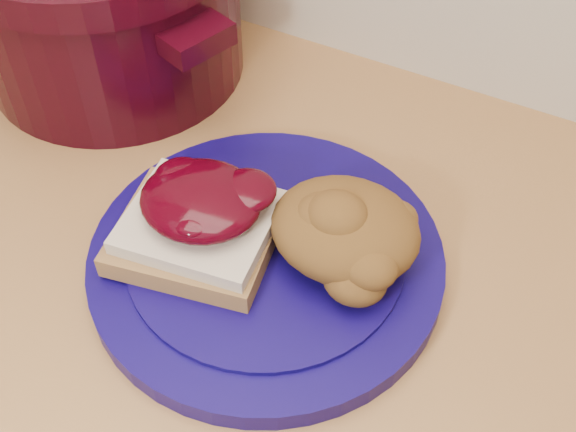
% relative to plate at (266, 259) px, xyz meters
% --- Properties ---
extents(plate, '(0.32, 0.32, 0.02)m').
position_rel_plate_xyz_m(plate, '(0.00, 0.00, 0.00)').
color(plate, '#0E0550').
rests_on(plate, wood_countertop).
extents(sandwich, '(0.14, 0.13, 0.06)m').
position_rel_plate_xyz_m(sandwich, '(-0.05, -0.02, 0.04)').
color(sandwich, olive).
rests_on(sandwich, plate).
extents(stuffing_mound, '(0.13, 0.11, 0.06)m').
position_rel_plate_xyz_m(stuffing_mound, '(0.06, 0.03, 0.04)').
color(stuffing_mound, brown).
rests_on(stuffing_mound, plate).
extents(pepper_grinder, '(0.06, 0.06, 0.11)m').
position_rel_plate_xyz_m(pepper_grinder, '(-0.33, 0.17, 0.05)').
color(pepper_grinder, black).
rests_on(pepper_grinder, wood_countertop).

